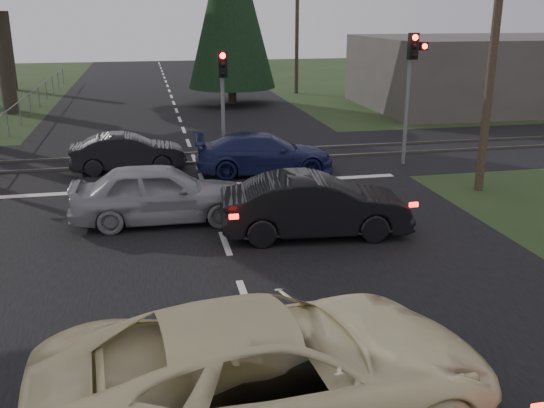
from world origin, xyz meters
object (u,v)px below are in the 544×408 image
object	(u,v)px
traffic_signal_center	(223,89)
silver_car	(160,193)
cream_coupe	(271,371)
dark_car_far	(128,153)
traffic_signal_right	(412,74)
utility_pole_near	(495,36)
utility_pole_mid	(297,21)
blue_sedan	(264,154)
dark_hatchback	(315,206)
utility_pole_far	(239,17)

from	to	relation	value
traffic_signal_center	silver_car	xyz separation A→B (m)	(-2.48, -5.69, -2.01)
cream_coupe	silver_car	bearing A→B (deg)	2.63
silver_car	dark_car_far	bearing A→B (deg)	10.45
cream_coupe	traffic_signal_right	bearing A→B (deg)	-35.42
silver_car	dark_car_far	world-z (taller)	silver_car
utility_pole_near	dark_car_far	xyz separation A→B (m)	(-10.91, 4.75, -4.07)
dark_car_far	utility_pole_mid	bearing A→B (deg)	-32.26
utility_pole_mid	blue_sedan	size ratio (longest dim) A/B	1.88
dark_hatchback	silver_car	xyz separation A→B (m)	(-3.77, 1.84, 0.02)
utility_pole_far	blue_sedan	distance (m)	46.18
utility_pole_near	silver_car	bearing A→B (deg)	-174.20
utility_pole_near	dark_hatchback	distance (m)	7.89
traffic_signal_right	traffic_signal_center	bearing A→B (deg)	169.59
traffic_signal_center	utility_pole_mid	world-z (taller)	utility_pole_mid
dark_hatchback	silver_car	distance (m)	4.20
utility_pole_far	dark_car_far	size ratio (longest dim) A/B	2.28
utility_pole_near	cream_coupe	xyz separation A→B (m)	(-8.78, -9.88, -3.86)
utility_pole_near	cream_coupe	size ratio (longest dim) A/B	1.45
traffic_signal_right	silver_car	xyz separation A→B (m)	(-9.02, -4.49, -2.52)
traffic_signal_right	utility_pole_far	bearing A→B (deg)	88.80
traffic_signal_center	utility_pole_far	world-z (taller)	utility_pole_far
traffic_signal_right	dark_hatchback	world-z (taller)	traffic_signal_right
dark_hatchback	blue_sedan	world-z (taller)	dark_hatchback
dark_hatchback	utility_pole_mid	bearing A→B (deg)	-8.38
utility_pole_near	blue_sedan	world-z (taller)	utility_pole_near
traffic_signal_center	traffic_signal_right	bearing A→B (deg)	-10.41
traffic_signal_right	dark_car_far	distance (m)	10.39
silver_car	blue_sedan	world-z (taller)	silver_car
dark_car_far	silver_car	bearing A→B (deg)	-173.50
utility_pole_far	cream_coupe	distance (m)	59.66
utility_pole_far	traffic_signal_right	bearing A→B (deg)	-91.20
utility_pole_near	utility_pole_far	bearing A→B (deg)	90.00
dark_hatchback	traffic_signal_right	bearing A→B (deg)	-35.04
utility_pole_far	blue_sedan	world-z (taller)	utility_pole_far
traffic_signal_right	dark_car_far	size ratio (longest dim) A/B	1.19
traffic_signal_right	blue_sedan	xyz separation A→B (m)	(-5.32, -0.05, -2.62)
utility_pole_mid	dark_hatchback	bearing A→B (deg)	-103.00
traffic_signal_right	utility_pole_far	distance (m)	45.56
utility_pole_near	cream_coupe	world-z (taller)	utility_pole_near
utility_pole_near	silver_car	distance (m)	10.77
traffic_signal_center	cream_coupe	world-z (taller)	traffic_signal_center
utility_pole_far	dark_hatchback	distance (m)	52.37
dark_hatchback	traffic_signal_center	bearing A→B (deg)	14.40
blue_sedan	utility_pole_near	bearing A→B (deg)	-114.08
dark_car_far	blue_sedan	bearing A→B (deg)	-108.66
blue_sedan	traffic_signal_right	bearing A→B (deg)	-84.89
cream_coupe	dark_hatchback	size ratio (longest dim) A/B	1.32
utility_pole_far	silver_car	size ratio (longest dim) A/B	1.93
silver_car	dark_hatchback	bearing A→B (deg)	-114.79
traffic_signal_right	utility_pole_near	bearing A→B (deg)	-74.66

